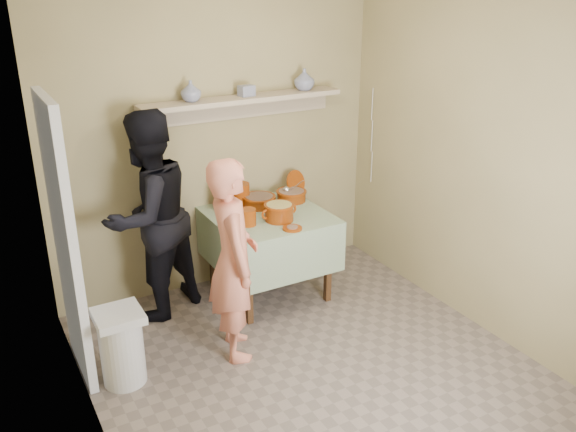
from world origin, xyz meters
TOP-DOWN VIEW (x-y plane):
  - ground at (0.00, 0.00)m, footprint 3.50×3.50m
  - tile_panel at (-1.46, 0.95)m, footprint 0.06×0.70m
  - plate_stack_a at (-0.03, 1.56)m, footprint 0.16×0.16m
  - plate_stack_b at (0.14, 1.61)m, footprint 0.16×0.16m
  - bowl_stack at (-0.01, 1.15)m, footprint 0.14×0.14m
  - empty_bowl at (-0.04, 1.40)m, footprint 0.15×0.15m
  - propped_lid at (0.70, 1.59)m, footprint 0.25×0.16m
  - vase_right at (0.80, 1.62)m, footprint 0.20×0.20m
  - vase_left at (-0.26, 1.63)m, footprint 0.23×0.23m
  - ceramic_box at (0.24, 1.62)m, footprint 0.14×0.11m
  - person_cook at (-0.39, 0.60)m, footprint 0.49×0.63m
  - person_helper at (-0.73, 1.46)m, footprint 1.04×0.95m
  - room_shell at (0.00, 0.00)m, footprint 3.04×3.54m
  - serving_table at (0.25, 1.28)m, footprint 0.97×0.97m
  - cazuela_meat_a at (0.27, 1.48)m, footprint 0.30×0.30m
  - cazuela_meat_b at (0.59, 1.47)m, footprint 0.28×0.28m
  - ladle at (0.55, 1.48)m, footprint 0.08×0.26m
  - cazuela_rice at (0.27, 1.11)m, footprint 0.33×0.25m
  - front_plate at (0.27, 0.89)m, footprint 0.16×0.16m
  - wall_shelf at (0.20, 1.65)m, footprint 1.80×0.25m
  - trash_bin at (-1.24, 0.64)m, footprint 0.32×0.32m
  - electrical_cord at (1.47, 1.48)m, footprint 0.01×0.05m

SIDE VIEW (x-z plane):
  - ground at x=0.00m, z-range 0.00..0.00m
  - trash_bin at x=-1.24m, z-range 0.00..0.56m
  - serving_table at x=0.25m, z-range 0.26..1.02m
  - person_cook at x=-0.39m, z-range 0.00..1.53m
  - front_plate at x=0.27m, z-range 0.76..0.78m
  - empty_bowl at x=-0.04m, z-range 0.76..0.81m
  - cazuela_meat_a at x=0.27m, z-range 0.77..0.87m
  - cazuela_meat_b at x=0.59m, z-range 0.77..0.87m
  - bowl_stack at x=-0.01m, z-range 0.76..0.90m
  - cazuela_rice at x=0.27m, z-range 0.77..0.92m
  - plate_stack_b at x=0.14m, z-range 0.76..0.96m
  - person_helper at x=-0.73m, z-range 0.00..1.74m
  - plate_stack_a at x=-0.03m, z-range 0.76..0.98m
  - ladle at x=0.55m, z-range 0.78..0.97m
  - propped_lid at x=0.70m, z-range 0.77..0.99m
  - tile_panel at x=-1.46m, z-range 0.00..2.00m
  - electrical_cord at x=1.47m, z-range 0.80..1.70m
  - room_shell at x=0.00m, z-range 0.30..2.92m
  - wall_shelf at x=0.20m, z-range 1.57..1.78m
  - ceramic_box at x=0.24m, z-range 1.72..1.81m
  - vase_left at x=-0.26m, z-range 1.72..1.89m
  - vase_right at x=0.80m, z-range 1.72..1.91m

